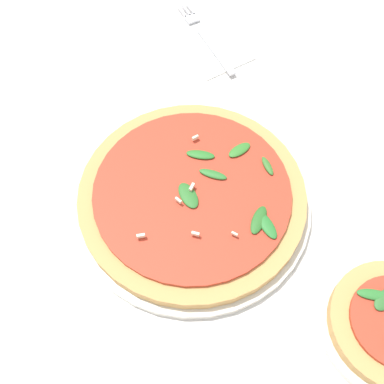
% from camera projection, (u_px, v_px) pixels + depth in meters
% --- Properties ---
extents(ground_plane, '(6.00, 6.00, 0.00)m').
position_uv_depth(ground_plane, '(196.00, 188.00, 0.67)').
color(ground_plane, silver).
extents(pizza_arugula_main, '(0.34, 0.34, 0.05)m').
position_uv_depth(pizza_arugula_main, '(192.00, 197.00, 0.64)').
color(pizza_arugula_main, silver).
rests_on(pizza_arugula_main, ground_plane).
extents(napkin, '(0.18, 0.13, 0.01)m').
position_uv_depth(napkin, '(208.00, 42.00, 0.82)').
color(napkin, white).
rests_on(napkin, ground_plane).
extents(fork, '(0.21, 0.04, 0.00)m').
position_uv_depth(fork, '(206.00, 37.00, 0.82)').
color(fork, silver).
rests_on(fork, ground_plane).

